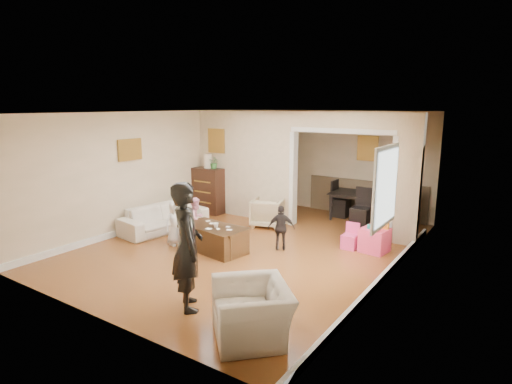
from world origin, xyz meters
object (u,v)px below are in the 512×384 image
Objects in this scene: sofa at (164,218)px; adult_person at (187,246)px; armchair_front at (252,311)px; play_table at (375,240)px; armchair_back at (268,212)px; coffee_cup at (216,225)px; dining_table at (370,207)px; coffee_table at (214,238)px; child_kneel_a at (175,223)px; cyan_cup at (369,226)px; child_toddler at (281,228)px; dresser at (209,190)px; table_lamp at (208,161)px; child_kneel_b at (196,219)px.

sofa is 3.83m from adult_person.
armchair_front is 3.77m from play_table.
armchair_back is 7.08× the size of coffee_cup.
coffee_table is at bearing -121.59° from dining_table.
coffee_cup is at bearing -64.82° from child_kneel_a.
play_table is (4.32, 1.24, -0.06)m from sofa.
coffee_cup is at bearing -145.28° from cyan_cup.
armchair_front is 1.28m from adult_person.
play_table is 2.21m from dining_table.
sofa is 1.07m from child_kneel_a.
child_toddler is at bearing -149.56° from play_table.
dresser is at bearing 172.34° from cyan_cup.
coffee_table is 2.96m from cyan_cup.
child_toddler is (-1.53, -0.90, 0.21)m from play_table.
child_toddler is (-0.73, -2.96, 0.11)m from dining_table.
play_table is at bearing 131.17° from armchair_front.
armchair_back is at bearing -79.54° from child_toddler.
table_lamp is 4.56m from cyan_cup.
armchair_front is 6.09m from dresser.
play_table is at bearing -43.16° from child_kneel_a.
dresser is 3.34m from child_toddler.
coffee_cup is 2.89m from cyan_cup.
armchair_front is 3.74m from child_kneel_a.
child_kneel_a is at bearing -166.80° from armchair_front.
table_lamp is at bearing 179.79° from armchair_front.
child_kneel_a reaches higher than cyan_cup.
coffee_cup reaches higher than coffee_table.
cyan_cup is 3.43m from child_kneel_b.
table_lamp is at bearing 173.12° from play_table.
child_kneel_b is (1.05, -0.11, 0.16)m from sofa.
coffee_cup is (0.13, -2.02, 0.21)m from armchair_back.
table_lamp is 4.50× the size of cyan_cup.
dining_table reaches higher than armchair_front.
sofa is 4.80m from armchair_front.
coffee_cup is at bearing -120.03° from dining_table.
play_table is 3.94m from adult_person.
dresser is at bearing -13.11° from adult_person.
cyan_cup is 0.04× the size of dining_table.
table_lamp is 0.40× the size of child_kneel_b.
dresser is (-1.93, 0.22, 0.26)m from armchair_back.
child_kneel_b is (-0.67, -1.67, 0.13)m from armchair_back.
table_lamp is at bearing 22.79° from child_kneel_b.
table_lamp is 2.74m from child_kneel_a.
child_toddler is at bearing -25.63° from dresser.
armchair_back reaches higher than sofa.
play_table is 0.27× the size of adult_person.
adult_person is (3.15, -4.18, 0.30)m from dresser.
cyan_cup is (0.15, 3.71, 0.17)m from armchair_front.
dining_table reaches higher than coffee_table.
dining_table is 5.75m from adult_person.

